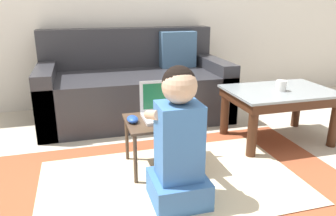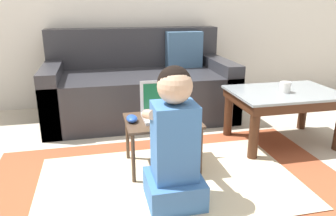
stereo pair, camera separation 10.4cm
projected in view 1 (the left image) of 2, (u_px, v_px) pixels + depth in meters
ground_plane at (182, 172)px, 2.19m from camera, size 16.00×16.00×0.00m
area_rug at (171, 182)px, 2.07m from camera, size 2.24×1.36×0.01m
couch at (135, 87)px, 3.20m from camera, size 1.74×0.91×0.83m
coffee_table at (279, 99)px, 2.60m from camera, size 0.82×0.57×0.43m
laptop_desk at (163, 126)px, 2.17m from camera, size 0.48×0.38×0.35m
laptop at (166, 111)px, 2.19m from camera, size 0.31×0.23×0.24m
computer_mouse at (133, 119)px, 2.10m from camera, size 0.07×0.11×0.04m
person_seated at (179, 143)px, 1.76m from camera, size 0.31×0.43×0.78m
cup_on_table at (281, 86)px, 2.53m from camera, size 0.08×0.08×0.08m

